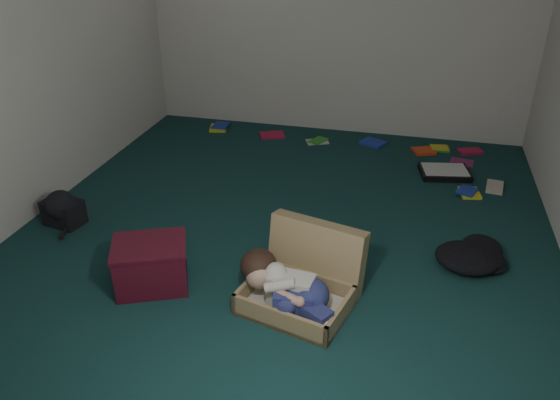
% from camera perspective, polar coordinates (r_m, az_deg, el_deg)
% --- Properties ---
extents(floor, '(4.50, 4.50, 0.00)m').
position_cam_1_polar(floor, '(4.19, 0.50, -3.28)').
color(floor, '#133635').
rests_on(floor, ground).
extents(wall_back, '(4.50, 0.00, 4.50)m').
position_cam_1_polar(wall_back, '(5.85, 6.08, 19.32)').
color(wall_back, silver).
rests_on(wall_back, ground).
extents(wall_front, '(4.50, 0.00, 4.50)m').
position_cam_1_polar(wall_front, '(1.73, -17.28, -4.12)').
color(wall_front, silver).
rests_on(wall_front, ground).
extents(wall_left, '(0.00, 4.50, 4.50)m').
position_cam_1_polar(wall_left, '(4.57, -25.46, 14.39)').
color(wall_left, silver).
rests_on(wall_left, ground).
extents(suitcase, '(0.77, 0.76, 0.47)m').
position_cam_1_polar(suitcase, '(3.44, 2.56, -8.35)').
color(suitcase, '#A38859').
rests_on(suitcase, floor).
extents(person, '(0.65, 0.45, 0.29)m').
position_cam_1_polar(person, '(3.32, 0.66, -9.02)').
color(person, silver).
rests_on(person, suitcase).
extents(maroon_bin, '(0.57, 0.52, 0.32)m').
position_cam_1_polar(maroon_bin, '(3.63, -13.32, -6.59)').
color(maroon_bin, '#4A0F1D').
rests_on(maroon_bin, floor).
extents(backpack, '(0.41, 0.35, 0.22)m').
position_cam_1_polar(backpack, '(4.56, -21.71, -1.11)').
color(backpack, black).
rests_on(backpack, floor).
extents(clothing_pile, '(0.47, 0.40, 0.14)m').
position_cam_1_polar(clothing_pile, '(4.06, 19.89, -5.12)').
color(clothing_pile, black).
rests_on(clothing_pile, floor).
extents(paper_tray, '(0.49, 0.41, 0.06)m').
position_cam_1_polar(paper_tray, '(5.28, 16.82, 2.81)').
color(paper_tray, black).
rests_on(paper_tray, floor).
extents(book_scatter, '(3.08, 1.20, 0.02)m').
position_cam_1_polar(book_scatter, '(5.63, 11.24, 4.87)').
color(book_scatter, yellow).
rests_on(book_scatter, floor).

